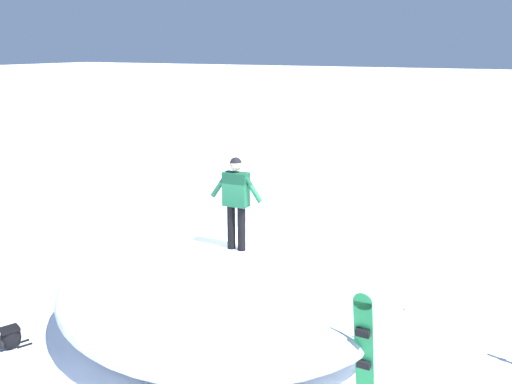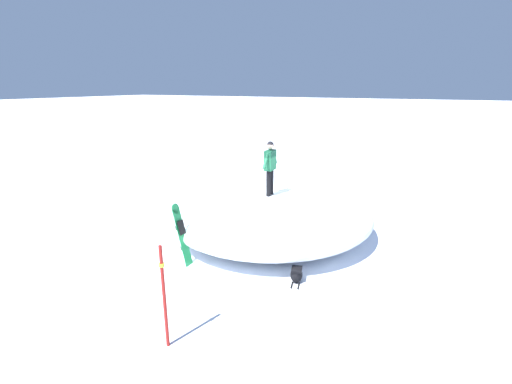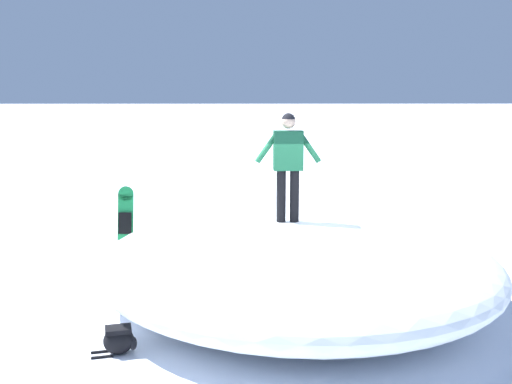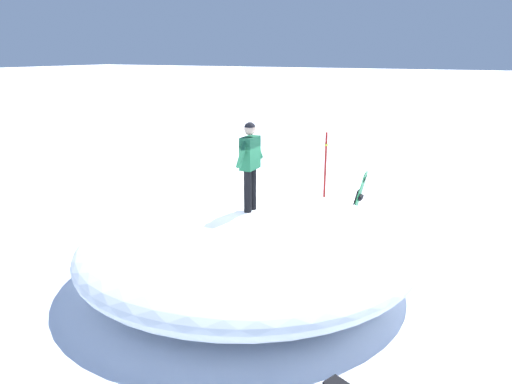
% 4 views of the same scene
% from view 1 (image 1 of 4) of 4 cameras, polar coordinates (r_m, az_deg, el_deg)
% --- Properties ---
extents(ground, '(240.00, 240.00, 0.00)m').
position_cam_1_polar(ground, '(10.89, -1.94, -11.47)').
color(ground, white).
extents(snow_mound, '(8.59, 8.56, 1.32)m').
position_cam_1_polar(snow_mound, '(10.27, -2.57, -9.09)').
color(snow_mound, white).
rests_on(snow_mound, ground).
extents(snowboarder_standing, '(0.23, 0.99, 1.63)m').
position_cam_1_polar(snowboarder_standing, '(9.69, -2.00, -0.38)').
color(snowboarder_standing, black).
rests_on(snowboarder_standing, snow_mound).
extents(snowboard_primary_upright, '(0.39, 0.27, 1.64)m').
position_cam_1_polar(snowboard_primary_upright, '(8.15, 10.71, -14.53)').
color(snowboard_primary_upright, '#1E8C47').
rests_on(snowboard_primary_upright, ground).
extents(backpack_near, '(0.37, 0.60, 0.35)m').
position_cam_1_polar(backpack_near, '(11.13, 12.82, -10.21)').
color(backpack_near, black).
rests_on(backpack_near, ground).
extents(backpack_far, '(0.54, 0.40, 0.37)m').
position_cam_1_polar(backpack_far, '(10.28, -23.38, -13.22)').
color(backpack_far, black).
rests_on(backpack_far, ground).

